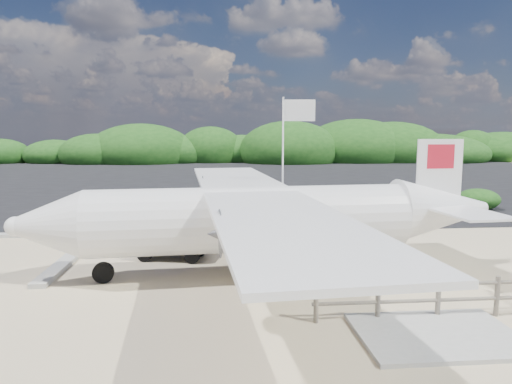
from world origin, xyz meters
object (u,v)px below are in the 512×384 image
(crew_b, at_px, (236,216))
(aircraft_large, at_px, (421,185))
(flagpole, at_px, (282,253))
(crew_c, at_px, (290,234))
(baggage_cart, at_px, (173,259))
(signboard, at_px, (264,257))
(crew_a, at_px, (194,218))

(crew_b, xyz_separation_m, aircraft_large, (16.92, 18.96, -0.97))
(crew_b, height_order, aircraft_large, aircraft_large)
(flagpole, bearing_deg, crew_c, -59.13)
(flagpole, relative_size, crew_b, 2.96)
(baggage_cart, relative_size, signboard, 1.33)
(flagpole, bearing_deg, aircraft_large, 54.47)
(crew_a, relative_size, crew_b, 0.83)
(baggage_cart, height_order, aircraft_large, aircraft_large)
(crew_a, height_order, aircraft_large, aircraft_large)
(baggage_cart, xyz_separation_m, flagpole, (4.01, 0.42, 0.00))
(aircraft_large, bearing_deg, crew_a, 40.02)
(crew_a, relative_size, aircraft_large, 0.09)
(signboard, xyz_separation_m, crew_c, (0.95, 0.05, 0.82))
(signboard, bearing_deg, aircraft_large, 38.05)
(signboard, bearing_deg, flagpole, 13.80)
(signboard, bearing_deg, crew_b, 91.29)
(crew_a, bearing_deg, flagpole, 142.94)
(flagpole, distance_m, crew_c, 0.92)
(signboard, relative_size, crew_c, 1.10)
(flagpole, xyz_separation_m, crew_b, (-1.61, 2.48, 0.97))
(aircraft_large, bearing_deg, crew_b, 44.09)
(crew_c, bearing_deg, crew_b, -47.51)
(crew_c, height_order, aircraft_large, aircraft_large)
(crew_c, bearing_deg, flagpole, -49.41)
(crew_a, bearing_deg, baggage_cart, 87.21)
(crew_a, xyz_separation_m, crew_c, (3.63, -3.60, 0.01))
(crew_a, distance_m, crew_c, 5.11)
(baggage_cart, height_order, crew_b, crew_b)
(signboard, distance_m, crew_b, 3.18)
(flagpole, height_order, signboard, flagpole)
(flagpole, relative_size, aircraft_large, 0.32)
(signboard, relative_size, crew_b, 0.93)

